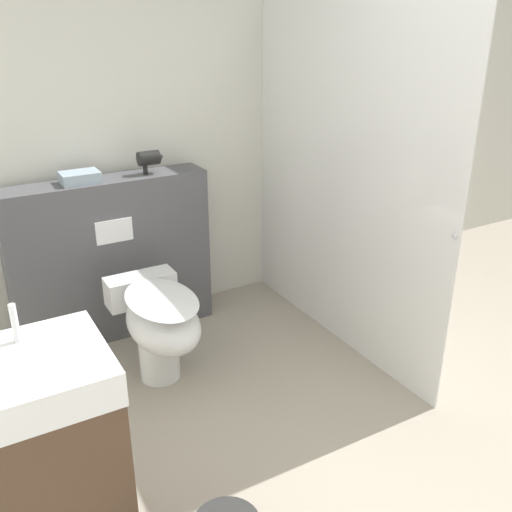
{
  "coord_description": "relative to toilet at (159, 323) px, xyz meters",
  "views": [
    {
      "loc": [
        -1.39,
        -1.21,
        1.91
      ],
      "look_at": [
        0.09,
        1.34,
        0.66
      ],
      "focal_mm": 40.0,
      "sensor_mm": 36.0,
      "label": 1
    }
  ],
  "objects": [
    {
      "name": "partition_panel",
      "position": [
        -0.05,
        0.66,
        0.14
      ],
      "size": [
        1.23,
        0.25,
        1.02
      ],
      "color": "#4C4C51",
      "rests_on": "ground_plane"
    },
    {
      "name": "shower_glass",
      "position": [
        1.15,
        -0.06,
        0.64
      ],
      "size": [
        0.04,
        1.79,
        2.01
      ],
      "color": "silver",
      "rests_on": "ground_plane"
    },
    {
      "name": "hair_drier",
      "position": [
        0.24,
        0.65,
        0.75
      ],
      "size": [
        0.16,
        0.09,
        0.14
      ],
      "color": "black",
      "rests_on": "partition_panel"
    },
    {
      "name": "wall_back",
      "position": [
        0.49,
        0.86,
        0.88
      ],
      "size": [
        8.0,
        0.06,
        2.5
      ],
      "color": "silver",
      "rests_on": "ground_plane"
    },
    {
      "name": "folded_towel",
      "position": [
        -0.18,
        0.65,
        0.68
      ],
      "size": [
        0.22,
        0.16,
        0.06
      ],
      "color": "#8C9EAD",
      "rests_on": "partition_panel"
    },
    {
      "name": "toilet",
      "position": [
        0.0,
        0.0,
        0.0
      ],
      "size": [
        0.4,
        0.7,
        0.55
      ],
      "color": "white",
      "rests_on": "ground_plane"
    },
    {
      "name": "sink_vanity",
      "position": [
        -0.77,
        -0.92,
        0.09
      ],
      "size": [
        0.51,
        0.46,
        1.05
      ],
      "color": "#473323",
      "rests_on": "ground_plane"
    }
  ]
}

